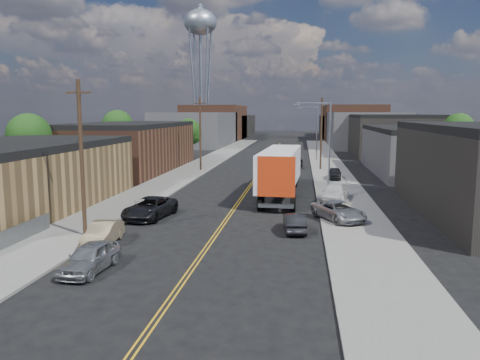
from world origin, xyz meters
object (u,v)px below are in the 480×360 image
(water_tower, at_px, (200,27))
(semi_truck, at_px, (281,168))
(car_left_c, at_px, (150,208))
(car_right_lot_a, at_px, (338,211))
(car_left_a, at_px, (90,257))
(car_right_lot_c, at_px, (335,173))
(car_right_oncoming, at_px, (295,222))
(car_left_b, at_px, (103,233))
(car_right_lot_b, at_px, (335,193))
(car_ahead_truck, at_px, (292,163))

(water_tower, bearing_deg, semi_truck, -72.80)
(car_left_c, distance_m, car_right_lot_a, 14.16)
(car_left_a, relative_size, car_right_lot_c, 1.10)
(car_left_c, height_order, car_right_oncoming, car_left_c)
(semi_truck, height_order, car_left_b, semi_truck)
(car_right_oncoming, height_order, car_right_lot_b, car_right_lot_b)
(car_left_c, relative_size, car_right_lot_c, 1.44)
(car_left_b, height_order, car_right_lot_a, car_right_lot_a)
(car_right_lot_c, relative_size, car_ahead_truck, 0.69)
(car_left_a, xyz_separation_m, car_left_c, (-0.87, 12.11, 0.05))
(car_left_a, bearing_deg, car_right_oncoming, 46.40)
(car_right_oncoming, height_order, car_right_lot_c, car_right_lot_c)
(car_left_c, bearing_deg, car_left_a, -78.07)
(semi_truck, height_order, car_right_lot_a, semi_truck)
(water_tower, relative_size, car_right_lot_b, 7.19)
(water_tower, distance_m, car_left_b, 106.84)
(semi_truck, xyz_separation_m, car_right_oncoming, (1.55, -14.15, -1.97))
(car_right_lot_a, bearing_deg, car_left_a, -165.11)
(car_right_lot_a, bearing_deg, car_right_oncoming, -162.39)
(car_right_lot_b, xyz_separation_m, car_ahead_truck, (-4.28, 25.40, -0.11))
(car_right_lot_c, bearing_deg, car_right_lot_a, -88.13)
(car_right_oncoming, bearing_deg, semi_truck, -89.75)
(car_left_b, bearing_deg, car_right_lot_c, 57.80)
(car_left_c, bearing_deg, car_left_b, -86.31)
(car_left_b, height_order, car_right_lot_c, car_right_lot_c)
(car_left_b, relative_size, car_right_lot_a, 0.84)
(car_ahead_truck, bearing_deg, car_right_lot_c, -59.16)
(car_left_a, bearing_deg, car_right_lot_a, 47.30)
(car_left_a, height_order, car_right_lot_b, car_right_lot_b)
(car_left_c, height_order, car_right_lot_c, car_left_c)
(car_right_oncoming, relative_size, car_right_lot_b, 0.76)
(car_left_a, bearing_deg, car_right_lot_b, 59.79)
(car_right_oncoming, bearing_deg, water_tower, -80.36)
(water_tower, height_order, car_right_oncoming, water_tower)
(car_left_a, bearing_deg, car_right_lot_c, 70.88)
(car_right_lot_b, distance_m, car_ahead_truck, 25.76)
(car_left_b, relative_size, car_left_c, 0.74)
(car_left_a, xyz_separation_m, car_ahead_truck, (9.24, 45.51, 0.05))
(car_right_lot_a, bearing_deg, car_left_b, 179.58)
(semi_truck, height_order, car_right_lot_c, semi_truck)
(car_left_b, distance_m, car_right_lot_c, 33.62)
(car_right_oncoming, bearing_deg, car_left_c, -20.11)
(car_right_lot_a, bearing_deg, car_ahead_truck, 68.32)
(water_tower, xyz_separation_m, car_ahead_truck, (26.24, -60.60, -29.87))
(car_left_a, relative_size, car_ahead_truck, 0.76)
(water_tower, xyz_separation_m, car_right_lot_a, (30.29, -93.46, -29.81))
(car_left_c, xyz_separation_m, car_right_lot_b, (14.39, 8.00, 0.11))
(car_ahead_truck, bearing_deg, car_left_a, -95.82)
(water_tower, bearing_deg, car_left_c, -80.26)
(car_left_a, xyz_separation_m, car_left_b, (-1.40, 4.75, -0.05))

